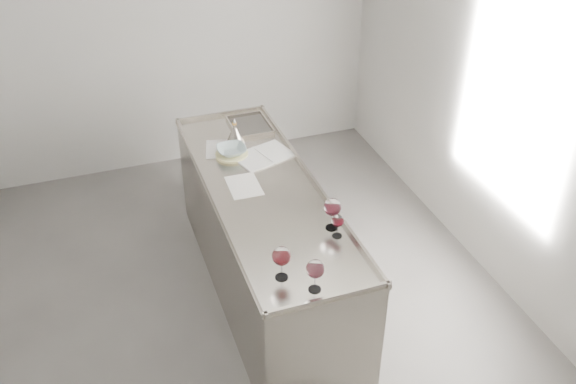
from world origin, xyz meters
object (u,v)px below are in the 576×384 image
object	(u,v)px
wine_glass_left	(281,257)
wine_glass_right	(332,208)
counter	(265,241)
wine_glass_middle	(315,270)
wine_glass_small	(338,222)
notebook	(263,156)
wine_funnel	(235,135)
ceramic_bowl	(232,150)

from	to	relation	value
wine_glass_left	wine_glass_right	distance (m)	0.57
counter	wine_glass_middle	size ratio (longest dim) A/B	11.65
counter	wine_glass_left	bearing A→B (deg)	-101.17
wine_glass_small	wine_glass_middle	bearing A→B (deg)	-127.17
counter	notebook	xyz separation A→B (m)	(0.14, 0.43, 0.47)
notebook	counter	bearing A→B (deg)	-124.26
wine_glass_right	wine_funnel	size ratio (longest dim) A/B	1.04
wine_glass_middle	wine_glass_right	bearing A→B (deg)	58.08
wine_glass_middle	ceramic_bowl	distance (m)	1.60
counter	wine_funnel	distance (m)	0.89
wine_glass_left	wine_glass_right	xyz separation A→B (m)	(0.46, 0.34, 0.00)
ceramic_bowl	wine_glass_middle	bearing A→B (deg)	-88.26
wine_glass_small	wine_funnel	xyz separation A→B (m)	(-0.28, 1.38, -0.05)
wine_glass_middle	wine_glass_right	size ratio (longest dim) A/B	0.95
wine_glass_right	ceramic_bowl	bearing A→B (deg)	108.38
wine_glass_right	wine_funnel	bearing A→B (deg)	102.29
wine_funnel	wine_glass_right	bearing A→B (deg)	-77.71
wine_glass_right	notebook	xyz separation A→B (m)	(-0.14, 1.00, -0.15)
wine_glass_left	wine_glass_small	size ratio (longest dim) A/B	1.37
wine_glass_small	wine_funnel	size ratio (longest dim) A/B	0.75
notebook	wine_glass_middle	bearing A→B (deg)	-113.23
counter	wine_glass_right	distance (m)	0.89
counter	wine_glass_left	xyz separation A→B (m)	(-0.18, -0.92, 0.62)
counter	wine_glass_middle	xyz separation A→B (m)	(-0.04, -1.08, 0.62)
wine_glass_left	wine_glass_middle	xyz separation A→B (m)	(0.14, -0.16, -0.01)
wine_glass_left	wine_glass_middle	distance (m)	0.21
notebook	wine_funnel	distance (m)	0.32
ceramic_bowl	notebook	bearing A→B (deg)	-21.79
wine_glass_small	notebook	size ratio (longest dim) A/B	0.33
wine_glass_small	ceramic_bowl	distance (m)	1.24
wine_glass_small	wine_glass_right	bearing A→B (deg)	90.00
wine_glass_middle	wine_funnel	world-z (taller)	wine_funnel
wine_glass_small	notebook	bearing A→B (deg)	97.28
wine_glass_small	notebook	xyz separation A→B (m)	(-0.14, 1.09, -0.11)
notebook	wine_funnel	size ratio (longest dim) A/B	2.32
wine_glass_right	wine_glass_middle	bearing A→B (deg)	-121.92
ceramic_bowl	wine_glass_right	bearing A→B (deg)	-71.62
wine_glass_small	wine_funnel	world-z (taller)	wine_funnel
wine_glass_right	wine_glass_small	world-z (taller)	wine_glass_right
wine_glass_left	ceramic_bowl	xyz separation A→B (m)	(0.09, 1.44, -0.11)
wine_glass_middle	wine_glass_left	bearing A→B (deg)	131.80
wine_glass_left	wine_glass_small	bearing A→B (deg)	29.14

